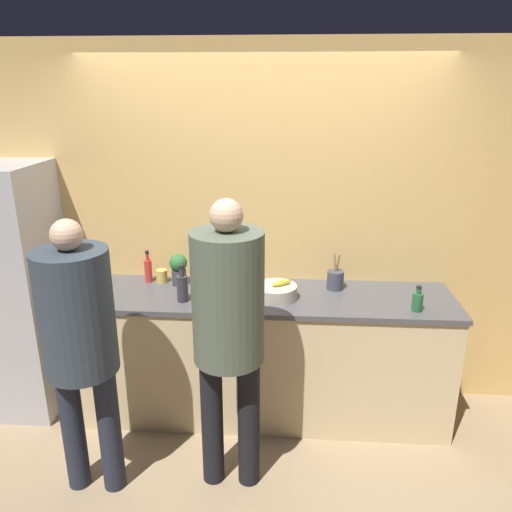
{
  "coord_description": "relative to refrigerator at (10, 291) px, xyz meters",
  "views": [
    {
      "loc": [
        0.2,
        -2.79,
        2.29
      ],
      "look_at": [
        0.0,
        0.15,
        1.28
      ],
      "focal_mm": 35.0,
      "sensor_mm": 36.0,
      "label": 1
    }
  ],
  "objects": [
    {
      "name": "wall_back",
      "position": [
        1.78,
        0.33,
        0.4
      ],
      "size": [
        5.2,
        0.06,
        2.6
      ],
      "color": "#E0B266",
      "rests_on": "ground_plane"
    },
    {
      "name": "fruit_bowl",
      "position": [
        1.9,
        -0.07,
        0.08
      ],
      "size": [
        0.28,
        0.28,
        0.13
      ],
      "color": "beige",
      "rests_on": "counter"
    },
    {
      "name": "ground_plane",
      "position": [
        1.78,
        -0.37,
        -0.9
      ],
      "size": [
        14.0,
        14.0,
        0.0
      ],
      "primitive_type": "plane",
      "color": "#9E8460"
    },
    {
      "name": "person_center",
      "position": [
        1.66,
        -0.71,
        0.17
      ],
      "size": [
        0.39,
        0.39,
        1.75
      ],
      "color": "black",
      "rests_on": "ground_plane"
    },
    {
      "name": "refrigerator",
      "position": [
        0.0,
        0.0,
        0.0
      ],
      "size": [
        0.64,
        0.64,
        1.81
      ],
      "color": "#B7B7BC",
      "rests_on": "ground_plane"
    },
    {
      "name": "person_left",
      "position": [
        0.86,
        -0.81,
        0.11
      ],
      "size": [
        0.4,
        0.4,
        1.66
      ],
      "color": "#232838",
      "rests_on": "ground_plane"
    },
    {
      "name": "bottle_green",
      "position": [
        2.81,
        -0.2,
        0.1
      ],
      "size": [
        0.07,
        0.07,
        0.17
      ],
      "color": "#236033",
      "rests_on": "counter"
    },
    {
      "name": "potted_plant",
      "position": [
        1.2,
        0.13,
        0.16
      ],
      "size": [
        0.13,
        0.13,
        0.23
      ],
      "color": "#3D3D42",
      "rests_on": "counter"
    },
    {
      "name": "bottle_dark",
      "position": [
        1.29,
        -0.15,
        0.13
      ],
      "size": [
        0.07,
        0.07,
        0.25
      ],
      "color": "#333338",
      "rests_on": "counter"
    },
    {
      "name": "utensil_crock",
      "position": [
        2.31,
        0.13,
        0.1
      ],
      "size": [
        0.12,
        0.12,
        0.26
      ],
      "color": "#3D424C",
      "rests_on": "counter"
    },
    {
      "name": "bottle_red",
      "position": [
        0.97,
        0.18,
        0.12
      ],
      "size": [
        0.05,
        0.05,
        0.24
      ],
      "color": "red",
      "rests_on": "counter"
    },
    {
      "name": "counter",
      "position": [
        1.78,
        0.0,
        -0.44
      ],
      "size": [
        2.67,
        0.68,
        0.93
      ],
      "color": "beige",
      "rests_on": "ground_plane"
    },
    {
      "name": "cup_yellow",
      "position": [
        1.07,
        0.17,
        0.08
      ],
      "size": [
        0.08,
        0.08,
        0.09
      ],
      "color": "gold",
      "rests_on": "counter"
    }
  ]
}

